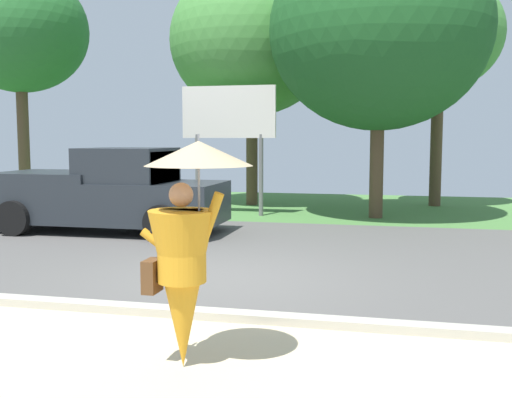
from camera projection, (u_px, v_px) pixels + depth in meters
name	position (u px, v px, depth m)	size (l,w,h in m)	color
ground_plane	(261.00, 246.00, 11.89)	(40.00, 22.00, 0.20)	#565451
monk_pedestrian	(186.00, 251.00, 5.37)	(1.05, 0.96, 2.13)	orange
pickup_truck	(109.00, 193.00, 13.42)	(5.20, 2.28, 1.88)	#23282D
roadside_billboard	(229.00, 121.00, 16.20)	(2.60, 0.12, 3.50)	slate
tree_left_far	(379.00, 30.00, 15.36)	(5.67, 5.67, 7.44)	brown
tree_center_back	(252.00, 41.00, 18.44)	(5.05, 5.05, 7.38)	brown
tree_right_mid	(19.00, 31.00, 18.70)	(4.25, 4.25, 7.39)	brown
tree_right_far	(440.00, 35.00, 18.10)	(3.77, 3.77, 6.95)	brown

